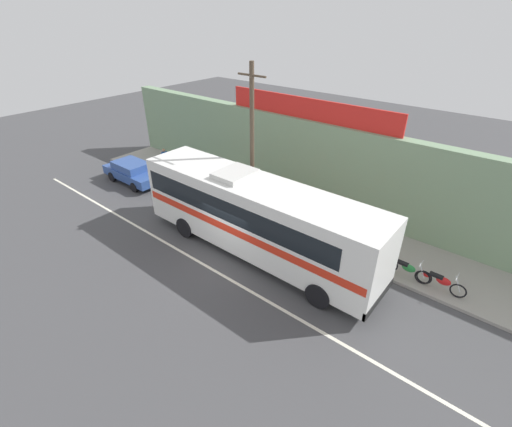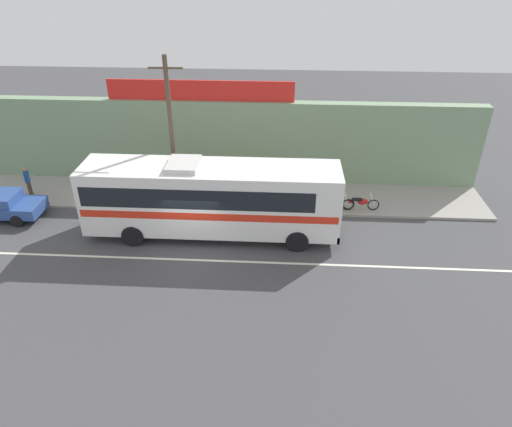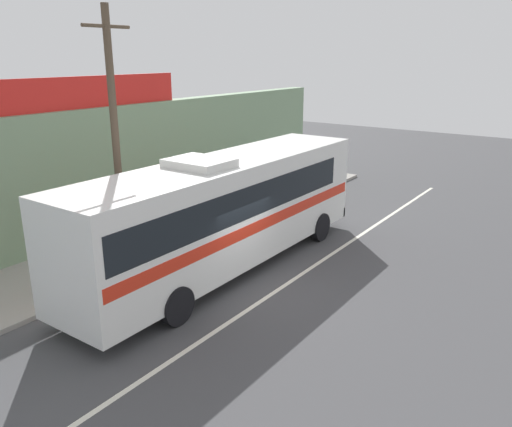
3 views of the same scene
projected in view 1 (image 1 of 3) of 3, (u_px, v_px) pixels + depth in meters
ground_plane at (224, 260)px, 16.32m from camera, size 70.00×70.00×0.00m
sidewalk_slab at (289, 215)px, 19.76m from camera, size 30.00×3.60×0.14m
storefront_facade at (313, 164)px, 20.03m from camera, size 30.00×0.70×4.80m
storefront_billboard at (308, 109)px, 18.86m from camera, size 10.22×0.12×1.10m
road_center_stripe at (211, 269)px, 15.78m from camera, size 30.00×0.14×0.01m
intercity_bus at (255, 213)px, 15.88m from camera, size 11.91×2.67×3.78m
parked_car at (133, 172)px, 23.22m from camera, size 4.35×1.84×1.37m
utility_pole at (252, 144)px, 17.54m from camera, size 1.60×0.22×7.82m
motorcycle_purple at (406, 268)px, 14.92m from camera, size 1.93×0.56×0.94m
motorcycle_green at (441, 281)px, 14.21m from camera, size 1.90×0.56×0.94m
pedestrian_near_shop at (165, 158)px, 24.28m from camera, size 0.30×0.48×1.64m
pedestrian_far_right at (293, 200)px, 19.05m from camera, size 0.30×0.48×1.64m
pedestrian_by_curb at (233, 186)px, 20.62m from camera, size 0.30×0.48×1.57m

